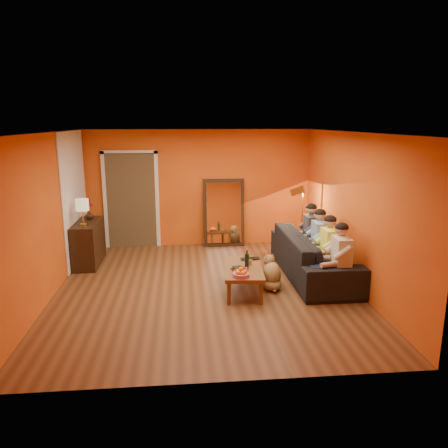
{
  "coord_description": "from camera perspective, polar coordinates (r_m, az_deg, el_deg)",
  "views": [
    {
      "loc": [
        -0.37,
        -6.97,
        2.78
      ],
      "look_at": [
        0.35,
        0.5,
        1.0
      ],
      "focal_mm": 35.0,
      "sensor_mm": 36.0,
      "label": 1
    }
  ],
  "objects": [
    {
      "name": "vase",
      "position": [
        9.15,
        -17.19,
        1.14
      ],
      "size": [
        0.17,
        0.17,
        0.18
      ],
      "primitive_type": "imported",
      "color": "black",
      "rests_on": "sideboard"
    },
    {
      "name": "sofa",
      "position": [
        8.16,
        11.65,
        -3.96
      ],
      "size": [
        2.67,
        1.04,
        0.78
      ],
      "primitive_type": "imported",
      "rotation": [
        0.0,
        0.0,
        1.57
      ],
      "color": "black",
      "rests_on": "floor"
    },
    {
      "name": "fruit_bowl",
      "position": [
        6.79,
        2.24,
        -6.27
      ],
      "size": [
        0.26,
        0.26,
        0.16
      ],
      "primitive_type": null,
      "color": "#CA4773",
      "rests_on": "coffee_table"
    },
    {
      "name": "door_jamb_right",
      "position": [
        9.84,
        -8.7,
        3.07
      ],
      "size": [
        0.08,
        0.06,
        2.2
      ],
      "primitive_type": "cube",
      "color": "white",
      "rests_on": "wall_back"
    },
    {
      "name": "book_lower",
      "position": [
        7.04,
        1.31,
        -6.14
      ],
      "size": [
        0.26,
        0.3,
        0.02
      ],
      "primitive_type": "imported",
      "rotation": [
        0.0,
        0.0,
        0.36
      ],
      "color": "black",
      "rests_on": "coffee_table"
    },
    {
      "name": "door_jamb_left",
      "position": [
        9.97,
        -15.26,
        2.89
      ],
      "size": [
        0.08,
        0.06,
        2.2
      ],
      "primitive_type": "cube",
      "color": "white",
      "rests_on": "wall_back"
    },
    {
      "name": "white_accent",
      "position": [
        9.09,
        -18.92,
        3.25
      ],
      "size": [
        0.02,
        1.9,
        2.58
      ],
      "primitive_type": "cube",
      "color": "white",
      "rests_on": "wall_left"
    },
    {
      "name": "doorway_recess",
      "position": [
        10.01,
        -11.93,
        3.11
      ],
      "size": [
        1.06,
        0.3,
        2.1
      ],
      "primitive_type": "cube",
      "color": "#3F2D19",
      "rests_on": "floor"
    },
    {
      "name": "laptop",
      "position": [
        7.6,
        3.52,
        -4.66
      ],
      "size": [
        0.36,
        0.25,
        0.03
      ],
      "primitive_type": "imported",
      "rotation": [
        0.0,
        0.0,
        0.12
      ],
      "color": "black",
      "rests_on": "coffee_table"
    },
    {
      "name": "book_mid",
      "position": [
        7.04,
        1.38,
        -5.94
      ],
      "size": [
        0.27,
        0.32,
        0.02
      ],
      "primitive_type": "imported",
      "rotation": [
        0.0,
        0.0,
        -0.33
      ],
      "color": "#A01217",
      "rests_on": "book_lower"
    },
    {
      "name": "person_mid_left",
      "position": [
        7.73,
        13.62,
        -3.33
      ],
      "size": [
        0.7,
        0.44,
        1.22
      ],
      "primitive_type": null,
      "color": "#FDFF54",
      "rests_on": "sofa"
    },
    {
      "name": "person_mid_right",
      "position": [
        8.23,
        12.39,
        -2.25
      ],
      "size": [
        0.7,
        0.44,
        1.22
      ],
      "primitive_type": null,
      "color": "#7FA4C5",
      "rests_on": "sofa"
    },
    {
      "name": "mirror_glass",
      "position": [
        9.81,
        -0.01,
        1.46
      ],
      "size": [
        0.78,
        0.21,
        1.35
      ],
      "primitive_type": "cube",
      "rotation": [
        -0.14,
        0.0,
        0.0
      ],
      "color": "white",
      "rests_on": "mirror_frame"
    },
    {
      "name": "mirror_frame",
      "position": [
        9.85,
        -0.03,
        1.51
      ],
      "size": [
        0.92,
        0.27,
        1.51
      ],
      "primitive_type": "cube",
      "rotation": [
        -0.14,
        0.0,
        0.0
      ],
      "color": "black",
      "rests_on": "floor"
    },
    {
      "name": "flowers",
      "position": [
        9.1,
        -17.3,
        2.71
      ],
      "size": [
        0.17,
        0.17,
        0.45
      ],
      "primitive_type": null,
      "color": "#A01217",
      "rests_on": "vase"
    },
    {
      "name": "sideboard",
      "position": [
        9.03,
        -17.27,
        -2.39
      ],
      "size": [
        0.44,
        1.18,
        0.85
      ],
      "primitive_type": "cube",
      "color": "black",
      "rests_on": "floor"
    },
    {
      "name": "coffee_table",
      "position": [
        7.32,
        2.52,
        -7.2
      ],
      "size": [
        0.72,
        1.27,
        0.42
      ],
      "primitive_type": null,
      "rotation": [
        0.0,
        0.0,
        -0.09
      ],
      "color": "brown",
      "rests_on": "floor"
    },
    {
      "name": "floor_lamp",
      "position": [
        9.23,
        10.16,
        0.24
      ],
      "size": [
        0.36,
        0.32,
        1.44
      ],
      "primitive_type": null,
      "rotation": [
        0.0,
        0.0,
        -0.29
      ],
      "color": "gold",
      "rests_on": "floor"
    },
    {
      "name": "door_header",
      "position": [
        9.76,
        -12.3,
        9.17
      ],
      "size": [
        1.22,
        0.06,
        0.08
      ],
      "primitive_type": "cube",
      "color": "white",
      "rests_on": "wall_back"
    },
    {
      "name": "tumbler",
      "position": [
        7.37,
        3.34,
        -5.01
      ],
      "size": [
        0.1,
        0.1,
        0.08
      ],
      "primitive_type": "imported",
      "rotation": [
        0.0,
        0.0,
        0.08
      ],
      "color": "#B27F3F",
      "rests_on": "coffee_table"
    },
    {
      "name": "dog",
      "position": [
        7.43,
        6.26,
        -6.26
      ],
      "size": [
        0.36,
        0.53,
        0.59
      ],
      "primitive_type": null,
      "rotation": [
        0.0,
        0.0,
        -0.07
      ],
      "color": "#9E7E47",
      "rests_on": "floor"
    },
    {
      "name": "book_upper",
      "position": [
        7.02,
        1.32,
        -5.84
      ],
      "size": [
        0.2,
        0.24,
        0.02
      ],
      "primitive_type": "imported",
      "rotation": [
        0.0,
        0.0,
        0.24
      ],
      "color": "black",
      "rests_on": "book_mid"
    },
    {
      "name": "person_far_left",
      "position": [
        7.24,
        15.03,
        -4.56
      ],
      "size": [
        0.7,
        0.44,
        1.22
      ],
      "primitive_type": null,
      "color": "beige",
      "rests_on": "sofa"
    },
    {
      "name": "room_shell",
      "position": [
        7.49,
        -2.57,
        1.95
      ],
      "size": [
        5.0,
        5.5,
        2.6
      ],
      "color": "brown",
      "rests_on": "ground"
    },
    {
      "name": "table_lamp",
      "position": [
        8.59,
        -17.98,
        1.45
      ],
      "size": [
        0.24,
        0.24,
        0.51
      ],
      "primitive_type": null,
      "color": "beige",
      "rests_on": "sideboard"
    },
    {
      "name": "wine_bottle",
      "position": [
        7.16,
        3.0,
        -4.59
      ],
      "size": [
        0.07,
        0.07,
        0.31
      ],
      "primitive_type": "cylinder",
      "color": "black",
      "rests_on": "coffee_table"
    },
    {
      "name": "person_far_right",
      "position": [
        8.74,
        11.3,
        -1.29
      ],
      "size": [
        0.7,
        0.44,
        1.22
      ],
      "primitive_type": null,
      "color": "#35343A",
      "rests_on": "sofa"
    }
  ]
}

